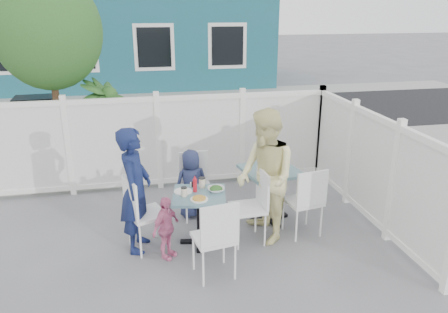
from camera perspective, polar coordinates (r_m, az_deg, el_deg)
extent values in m
plane|color=slate|center=(5.59, -7.69, -13.62)|extent=(80.00, 80.00, 0.00)
cube|color=gray|center=(9.02, -9.46, -0.51)|extent=(24.00, 2.60, 0.01)
cube|color=black|center=(12.57, -10.20, 5.10)|extent=(24.00, 5.00, 0.01)
cube|color=gray|center=(15.60, -10.57, 7.82)|extent=(24.00, 1.60, 0.01)
cube|color=#16595E|center=(18.70, -13.05, 18.77)|extent=(11.00, 6.00, 6.00)
cube|color=black|center=(16.03, -22.01, 12.86)|extent=(1.20, 0.04, 1.40)
cube|color=black|center=(15.83, -7.25, 14.00)|extent=(1.20, 0.04, 1.40)
cube|color=white|center=(7.44, -8.56, 1.86)|extent=(5.80, 0.04, 1.40)
cube|color=white|center=(7.26, -8.85, 7.44)|extent=(5.86, 0.08, 0.08)
cube|color=white|center=(7.70, -8.28, -3.55)|extent=(5.86, 0.08, 0.12)
cube|color=white|center=(6.58, 18.56, -1.32)|extent=(0.04, 3.60, 1.40)
cube|color=white|center=(6.37, 19.26, 4.92)|extent=(0.08, 3.66, 0.08)
cube|color=white|center=(6.87, 17.88, -7.27)|extent=(0.08, 3.66, 0.12)
cylinder|color=#382316|center=(8.32, -20.87, 5.37)|extent=(0.12, 0.12, 2.40)
ellipsoid|color=#26501F|center=(8.13, -22.07, 14.97)|extent=(1.80, 1.62, 1.98)
cube|color=yellow|center=(9.22, -22.93, 2.84)|extent=(0.73, 0.55, 1.31)
imported|color=#26501F|center=(8.11, -15.02, 3.40)|extent=(1.35, 1.35, 1.79)
imported|color=#26501F|center=(8.31, 3.68, 3.25)|extent=(1.57, 1.44, 1.46)
cube|color=#376474|center=(5.65, -3.26, -5.10)|extent=(0.78, 0.78, 0.04)
cylinder|color=black|center=(5.80, -3.19, -8.22)|extent=(0.08, 0.08, 0.65)
cube|color=black|center=(5.96, -3.14, -11.01)|extent=(0.53, 0.17, 0.04)
cube|color=black|center=(5.96, -3.14, -11.01)|extent=(0.17, 0.53, 0.04)
cube|color=#376474|center=(6.27, 6.11, -1.86)|extent=(0.87, 0.87, 0.04)
cylinder|color=black|center=(6.42, 5.99, -5.08)|extent=(0.09, 0.09, 0.73)
cube|color=black|center=(6.58, 5.87, -7.97)|extent=(0.60, 0.18, 0.04)
cube|color=black|center=(6.58, 5.87, -7.97)|extent=(0.18, 0.60, 0.04)
cube|color=white|center=(5.72, -10.01, -7.39)|extent=(0.56, 0.57, 0.04)
cube|color=white|center=(5.54, -12.14, -5.35)|extent=(0.19, 0.44, 0.49)
cylinder|color=white|center=(6.05, -8.96, -8.34)|extent=(0.03, 0.03, 0.49)
cylinder|color=white|center=(5.73, -7.40, -9.91)|extent=(0.03, 0.03, 0.49)
cylinder|color=white|center=(5.94, -12.25, -9.12)|extent=(0.03, 0.03, 0.49)
cylinder|color=white|center=(5.61, -10.86, -10.78)|extent=(0.03, 0.03, 0.49)
cube|color=white|center=(5.80, 3.09, -6.75)|extent=(0.45, 0.47, 0.04)
cube|color=white|center=(5.74, 5.08, -4.11)|extent=(0.06, 0.45, 0.48)
cylinder|color=white|center=(5.70, 1.87, -9.96)|extent=(0.03, 0.03, 0.48)
cylinder|color=white|center=(6.02, 0.82, -8.23)|extent=(0.03, 0.03, 0.48)
cylinder|color=white|center=(5.80, 5.37, -9.48)|extent=(0.03, 0.03, 0.48)
cylinder|color=white|center=(6.12, 4.15, -7.81)|extent=(0.03, 0.03, 0.48)
cube|color=white|center=(6.44, -3.61, -4.08)|extent=(0.47, 0.45, 0.04)
cube|color=white|center=(6.53, -4.02, -1.31)|extent=(0.44, 0.06, 0.47)
cylinder|color=white|center=(6.42, -1.58, -6.45)|extent=(0.03, 0.03, 0.47)
cylinder|color=white|center=(6.35, -4.91, -6.82)|extent=(0.03, 0.03, 0.47)
cylinder|color=white|center=(6.74, -2.31, -5.18)|extent=(0.03, 0.03, 0.47)
cylinder|color=white|center=(6.67, -5.47, -5.51)|extent=(0.03, 0.03, 0.47)
cube|color=white|center=(5.10, -1.35, -10.60)|extent=(0.52, 0.50, 0.04)
cube|color=white|center=(4.80, -0.54, -8.97)|extent=(0.45, 0.11, 0.48)
cylinder|color=white|center=(5.32, -4.02, -12.30)|extent=(0.03, 0.03, 0.48)
cylinder|color=white|center=(5.43, -0.05, -11.55)|extent=(0.03, 0.03, 0.48)
cylinder|color=white|center=(5.03, -2.73, -14.34)|extent=(0.03, 0.03, 0.48)
cylinder|color=white|center=(5.14, 1.46, -13.49)|extent=(0.03, 0.03, 0.48)
cube|color=white|center=(6.07, 10.27, -5.79)|extent=(0.52, 0.50, 0.04)
cube|color=white|center=(5.81, 11.46, -4.17)|extent=(0.45, 0.11, 0.48)
cylinder|color=white|center=(6.23, 7.74, -7.44)|extent=(0.03, 0.03, 0.48)
cylinder|color=white|center=(6.41, 10.78, -6.81)|extent=(0.03, 0.03, 0.48)
cylinder|color=white|center=(5.95, 9.44, -8.88)|extent=(0.03, 0.03, 0.48)
cylinder|color=white|center=(6.14, 12.57, -8.17)|extent=(0.03, 0.03, 0.48)
imported|color=#131D47|center=(5.60, -11.49, -4.33)|extent=(0.51, 0.66, 1.63)
imported|color=#EBDD59|center=(5.72, 5.44, -2.66)|extent=(0.79, 0.95, 1.79)
imported|color=#21284A|center=(6.47, -4.27, -3.55)|extent=(0.56, 0.42, 1.04)
imported|color=pink|center=(5.50, -7.59, -9.24)|extent=(0.47, 0.49, 0.82)
cylinder|color=white|center=(5.48, -3.27, -5.60)|extent=(0.23, 0.23, 0.01)
cylinder|color=white|center=(5.71, -5.37, -4.57)|extent=(0.24, 0.24, 0.02)
imported|color=white|center=(5.70, -1.05, -4.34)|extent=(0.22, 0.22, 0.05)
cylinder|color=beige|center=(5.57, -5.24, -4.66)|extent=(0.08, 0.08, 0.11)
cylinder|color=beige|center=(5.81, -2.86, -3.48)|extent=(0.09, 0.09, 0.13)
cylinder|color=red|center=(5.68, -3.81, -3.79)|extent=(0.05, 0.05, 0.18)
cylinder|color=white|center=(5.86, -4.31, -3.67)|extent=(0.03, 0.03, 0.06)
cylinder|color=black|center=(5.85, -4.13, -3.67)|extent=(0.03, 0.03, 0.07)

